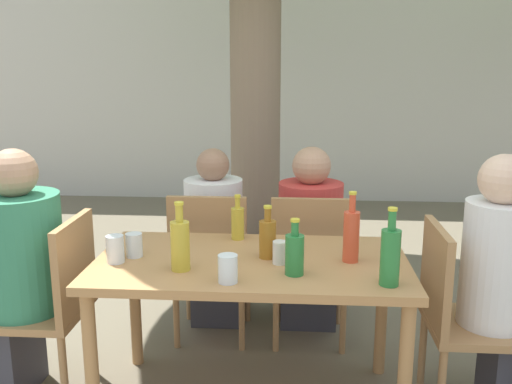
{
  "coord_description": "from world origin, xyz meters",
  "views": [
    {
      "loc": [
        0.2,
        -2.48,
        1.62
      ],
      "look_at": [
        0.0,
        0.3,
        0.99
      ],
      "focal_mm": 40.0,
      "sensor_mm": 36.0,
      "label": 1
    }
  ],
  "objects_px": {
    "green_bottle_5": "(390,255)",
    "drinking_glass_0": "(280,252)",
    "person_seated_2": "(216,247)",
    "drinking_glass_3": "(115,249)",
    "person_seated_1": "(512,304)",
    "green_bottle_1": "(295,253)",
    "amber_bottle_2": "(268,238)",
    "oil_cruet_3": "(238,222)",
    "patio_chair_1": "(458,310)",
    "drinking_glass_1": "(134,245)",
    "patio_chair_3": "(310,261)",
    "person_seated_0": "(8,287)",
    "dining_table_front": "(251,277)",
    "oil_cruet_4": "(180,244)",
    "drinking_glass_2": "(228,269)",
    "person_seated_3": "(309,247)",
    "patio_chair_0": "(54,298)",
    "soda_bottle_0": "(351,235)",
    "patio_chair_2": "(211,258)"
  },
  "relations": [
    {
      "from": "drinking_glass_3",
      "to": "oil_cruet_4",
      "type": "bearing_deg",
      "value": -13.07
    },
    {
      "from": "drinking_glass_3",
      "to": "oil_cruet_3",
      "type": "bearing_deg",
      "value": 37.09
    },
    {
      "from": "person_seated_3",
      "to": "oil_cruet_3",
      "type": "xyz_separation_m",
      "value": [
        -0.38,
        -0.56,
        0.31
      ]
    },
    {
      "from": "green_bottle_5",
      "to": "drinking_glass_1",
      "type": "xyz_separation_m",
      "value": [
        -1.13,
        0.27,
        -0.07
      ]
    },
    {
      "from": "patio_chair_1",
      "to": "soda_bottle_0",
      "type": "xyz_separation_m",
      "value": [
        -0.5,
        0.01,
        0.35
      ]
    },
    {
      "from": "patio_chair_3",
      "to": "person_seated_1",
      "type": "height_order",
      "value": "person_seated_1"
    },
    {
      "from": "person_seated_2",
      "to": "drinking_glass_1",
      "type": "height_order",
      "value": "person_seated_2"
    },
    {
      "from": "person_seated_2",
      "to": "drinking_glass_2",
      "type": "bearing_deg",
      "value": 100.54
    },
    {
      "from": "patio_chair_2",
      "to": "amber_bottle_2",
      "type": "distance_m",
      "value": 0.77
    },
    {
      "from": "dining_table_front",
      "to": "oil_cruet_4",
      "type": "xyz_separation_m",
      "value": [
        -0.3,
        -0.16,
        0.21
      ]
    },
    {
      "from": "person_seated_1",
      "to": "green_bottle_1",
      "type": "relative_size",
      "value": 5.04
    },
    {
      "from": "patio_chair_3",
      "to": "drinking_glass_3",
      "type": "bearing_deg",
      "value": 38.4
    },
    {
      "from": "patio_chair_3",
      "to": "person_seated_0",
      "type": "relative_size",
      "value": 0.73
    },
    {
      "from": "patio_chair_2",
      "to": "amber_bottle_2",
      "type": "height_order",
      "value": "amber_bottle_2"
    },
    {
      "from": "patio_chair_0",
      "to": "soda_bottle_0",
      "type": "height_order",
      "value": "soda_bottle_0"
    },
    {
      "from": "patio_chair_1",
      "to": "drinking_glass_0",
      "type": "xyz_separation_m",
      "value": [
        -0.82,
        -0.05,
        0.27
      ]
    },
    {
      "from": "patio_chair_2",
      "to": "person_seated_0",
      "type": "bearing_deg",
      "value": 35.1
    },
    {
      "from": "soda_bottle_0",
      "to": "oil_cruet_3",
      "type": "bearing_deg",
      "value": 151.46
    },
    {
      "from": "person_seated_2",
      "to": "person_seated_1",
      "type": "bearing_deg",
      "value": 149.58
    },
    {
      "from": "oil_cruet_4",
      "to": "drinking_glass_3",
      "type": "bearing_deg",
      "value": 166.93
    },
    {
      "from": "green_bottle_5",
      "to": "drinking_glass_0",
      "type": "relative_size",
      "value": 3.12
    },
    {
      "from": "person_seated_0",
      "to": "person_seated_3",
      "type": "bearing_deg",
      "value": 120.43
    },
    {
      "from": "green_bottle_5",
      "to": "drinking_glass_2",
      "type": "xyz_separation_m",
      "value": [
        -0.66,
        -0.02,
        -0.07
      ]
    },
    {
      "from": "patio_chair_1",
      "to": "green_bottle_1",
      "type": "bearing_deg",
      "value": 103.26
    },
    {
      "from": "patio_chair_2",
      "to": "drinking_glass_1",
      "type": "distance_m",
      "value": 0.73
    },
    {
      "from": "dining_table_front",
      "to": "oil_cruet_4",
      "type": "bearing_deg",
      "value": -151.89
    },
    {
      "from": "person_seated_1",
      "to": "drinking_glass_2",
      "type": "relative_size",
      "value": 10.59
    },
    {
      "from": "person_seated_1",
      "to": "person_seated_3",
      "type": "bearing_deg",
      "value": 46.24
    },
    {
      "from": "green_bottle_5",
      "to": "drinking_glass_2",
      "type": "distance_m",
      "value": 0.66
    },
    {
      "from": "patio_chair_0",
      "to": "drinking_glass_1",
      "type": "distance_m",
      "value": 0.49
    },
    {
      "from": "amber_bottle_2",
      "to": "patio_chair_0",
      "type": "bearing_deg",
      "value": -178.37
    },
    {
      "from": "person_seated_0",
      "to": "soda_bottle_0",
      "type": "bearing_deg",
      "value": 90.26
    },
    {
      "from": "patio_chair_2",
      "to": "person_seated_3",
      "type": "distance_m",
      "value": 0.62
    },
    {
      "from": "person_seated_2",
      "to": "drinking_glass_3",
      "type": "relative_size",
      "value": 9.04
    },
    {
      "from": "patio_chair_3",
      "to": "drinking_glass_0",
      "type": "relative_size",
      "value": 8.71
    },
    {
      "from": "amber_bottle_2",
      "to": "oil_cruet_3",
      "type": "distance_m",
      "value": 0.32
    },
    {
      "from": "oil_cruet_4",
      "to": "green_bottle_5",
      "type": "distance_m",
      "value": 0.89
    },
    {
      "from": "drinking_glass_1",
      "to": "drinking_glass_0",
      "type": "bearing_deg",
      "value": -4.25
    },
    {
      "from": "person_seated_2",
      "to": "amber_bottle_2",
      "type": "relative_size",
      "value": 4.56
    },
    {
      "from": "patio_chair_3",
      "to": "person_seated_0",
      "type": "height_order",
      "value": "person_seated_0"
    },
    {
      "from": "patio_chair_1",
      "to": "green_bottle_1",
      "type": "xyz_separation_m",
      "value": [
        -0.75,
        -0.18,
        0.32
      ]
    },
    {
      "from": "person_seated_0",
      "to": "drinking_glass_1",
      "type": "distance_m",
      "value": 0.67
    },
    {
      "from": "oil_cruet_3",
      "to": "green_bottle_5",
      "type": "xyz_separation_m",
      "value": [
        0.68,
        -0.57,
        0.04
      ]
    },
    {
      "from": "person_seated_3",
      "to": "drinking_glass_2",
      "type": "height_order",
      "value": "person_seated_3"
    },
    {
      "from": "person_seated_2",
      "to": "drinking_glass_3",
      "type": "bearing_deg",
      "value": 71.29
    },
    {
      "from": "dining_table_front",
      "to": "person_seated_0",
      "type": "bearing_deg",
      "value": -180.0
    },
    {
      "from": "patio_chair_2",
      "to": "drinking_glass_3",
      "type": "bearing_deg",
      "value": 65.63
    },
    {
      "from": "drinking_glass_0",
      "to": "dining_table_front",
      "type": "bearing_deg",
      "value": 160.39
    },
    {
      "from": "person_seated_1",
      "to": "oil_cruet_3",
      "type": "height_order",
      "value": "person_seated_1"
    },
    {
      "from": "patio_chair_0",
      "to": "patio_chair_1",
      "type": "bearing_deg",
      "value": 90.0
    }
  ]
}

